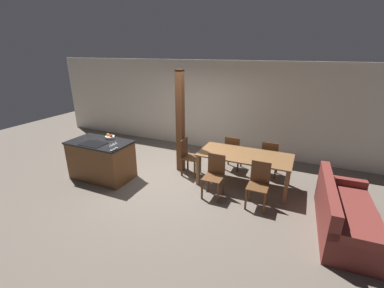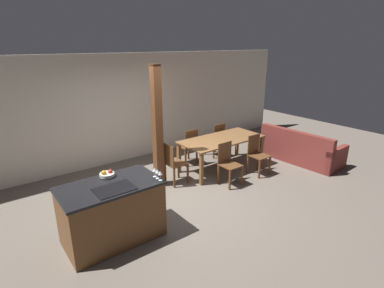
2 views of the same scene
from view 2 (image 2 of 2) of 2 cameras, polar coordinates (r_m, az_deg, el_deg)
ground_plane at (r=6.07m, az=-3.41°, el=-10.13°), size 16.00×16.00×0.00m
wall_back at (r=7.70m, az=-14.21°, el=6.36°), size 11.20×0.08×2.70m
kitchen_island at (r=4.85m, az=-14.96°, el=-12.41°), size 1.48×0.85×0.95m
fruit_bowl at (r=4.88m, az=-15.90°, el=-5.54°), size 0.23×0.23×0.11m
wine_glass_near at (r=4.55m, az=-6.08°, el=-5.57°), size 0.07×0.07×0.15m
wine_glass_middle at (r=4.61m, az=-6.62°, el=-5.23°), size 0.07×0.07×0.15m
wine_glass_far at (r=4.68m, az=-7.14°, el=-4.89°), size 0.07×0.07×0.15m
dining_table at (r=7.19m, az=5.70°, el=0.37°), size 2.05×0.96×0.76m
dining_chair_near_left at (r=6.48m, az=6.89°, el=-3.57°), size 0.40×0.40×0.91m
dining_chair_near_right at (r=7.11m, az=12.26°, el=-1.80°), size 0.40×0.40×0.91m
dining_chair_far_left at (r=7.48m, az=-0.63°, el=-0.32°), size 0.40×0.40×0.91m
dining_chair_far_right at (r=8.04m, az=4.66°, el=0.98°), size 0.40×0.40×0.91m
dining_chair_head_end at (r=6.43m, az=-3.57°, el=-3.61°), size 0.40×0.40×0.91m
couch at (r=8.24m, az=19.95°, el=-1.12°), size 0.96×2.02×0.86m
timber_post at (r=6.15m, az=-6.63°, el=3.01°), size 0.17×0.17×2.54m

